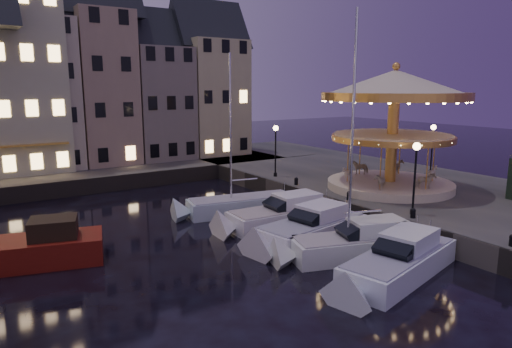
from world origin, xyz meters
TOP-DOWN VIEW (x-y plane):
  - ground at (0.00, 0.00)m, footprint 160.00×160.00m
  - quay_east at (14.00, 6.00)m, footprint 16.00×56.00m
  - quay_north at (-8.00, 28.00)m, footprint 44.00×12.00m
  - quaywall_e at (6.00, 6.00)m, footprint 0.15×44.00m
  - quaywall_n at (-6.00, 22.00)m, footprint 48.00×0.15m
  - streetlamp_b at (7.20, 1.00)m, footprint 0.44×0.44m
  - streetlamp_c at (7.20, 14.50)m, footprint 0.44×0.44m
  - streetlamp_d at (18.50, 8.00)m, footprint 0.44×0.44m
  - bollard_a at (6.60, -5.00)m, footprint 0.30×0.30m
  - bollard_b at (6.60, 0.50)m, footprint 0.30×0.30m
  - bollard_c at (6.60, 5.50)m, footprint 0.30×0.30m
  - bollard_d at (6.60, 11.00)m, footprint 0.30×0.30m
  - townhouse_nc at (-8.00, 30.00)m, footprint 6.82×8.00m
  - townhouse_nd at (-2.25, 30.00)m, footprint 5.50×8.00m
  - townhouse_ne at (3.20, 30.00)m, footprint 6.16×8.00m
  - townhouse_nf at (9.25, 30.00)m, footprint 6.82×8.00m
  - motorboat_b at (1.63, -2.48)m, footprint 8.36×4.15m
  - motorboat_c at (1.85, 0.35)m, footprint 8.19×4.39m
  - motorboat_d at (1.50, 3.57)m, footprint 7.98×3.74m
  - motorboat_e at (1.89, 6.68)m, footprint 8.36×2.78m
  - motorboat_f at (0.91, 10.66)m, footprint 8.37×3.61m
  - red_fishing_boat at (-12.10, 8.43)m, footprint 7.84×4.42m
  - carousel at (11.45, 6.29)m, footprint 10.15×10.15m

SIDE VIEW (x-z plane):
  - ground at x=0.00m, z-range 0.00..0.00m
  - motorboat_f at x=0.91m, z-range -5.01..6.07m
  - motorboat_d at x=1.50m, z-range -0.43..1.72m
  - motorboat_b at x=1.63m, z-range -0.43..1.72m
  - motorboat_e at x=1.89m, z-range -0.43..1.72m
  - quay_east at x=14.00m, z-range 0.00..1.30m
  - quay_north at x=-8.00m, z-range 0.00..1.30m
  - quaywall_e at x=6.00m, z-range 0.00..1.30m
  - quaywall_n at x=-6.00m, z-range 0.00..1.30m
  - motorboat_c at x=1.85m, z-range -4.80..6.16m
  - red_fishing_boat at x=-12.10m, z-range -2.27..3.66m
  - bollard_a at x=6.60m, z-range 1.32..1.89m
  - bollard_b at x=6.60m, z-range 1.32..1.89m
  - bollard_c at x=6.60m, z-range 1.32..1.89m
  - bollard_d at x=6.60m, z-range 1.32..1.89m
  - streetlamp_b at x=7.20m, z-range 1.93..6.10m
  - streetlamp_c at x=7.20m, z-range 1.93..6.10m
  - streetlamp_d at x=18.50m, z-range 1.93..6.10m
  - carousel at x=11.45m, z-range 2.71..11.59m
  - townhouse_ne at x=3.20m, z-range 1.38..14.18m
  - townhouse_nf at x=9.25m, z-range 1.38..15.18m
  - townhouse_nc at x=-8.00m, z-range 1.38..16.18m
  - townhouse_nd at x=-2.25m, z-range 1.38..17.18m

